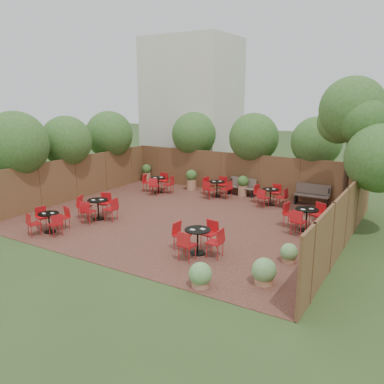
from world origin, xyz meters
The scene contains 13 objects.
ground centered at (0.00, 0.00, 0.00)m, with size 80.00×80.00×0.00m, color #354F23.
courtyard_paving centered at (0.00, 0.00, 0.01)m, with size 12.00×10.00×0.02m, color #391E17.
fence_back centered at (0.00, 5.00, 1.00)m, with size 12.00×0.08×2.00m, color brown.
fence_left centered at (-6.00, 0.00, 1.00)m, with size 0.08×10.00×2.00m, color brown.
fence_right centered at (6.00, 0.00, 1.00)m, with size 0.08×10.00×2.00m, color brown.
neighbour_building centered at (-4.50, 8.00, 4.00)m, with size 5.00×4.00×8.00m, color silver.
overhang_foliage centered at (-2.18, 2.47, 2.74)m, with size 15.84×10.81×2.72m.
courtyard_tree centered at (5.39, 3.00, 4.10)m, with size 2.62×2.52×5.47m.
park_bench_left centered at (0.39, 4.62, 0.46)m, with size 1.40×0.53×0.85m.
park_bench_right centered at (3.77, 4.63, 0.50)m, with size 1.51×0.52×0.93m.
bistro_tables centered at (0.01, 0.37, 0.47)m, with size 9.61×9.12×0.94m.
planters centered at (-0.48, 3.64, 0.56)m, with size 11.70×4.26×1.05m.
low_shrubs centered at (4.29, -3.62, 0.33)m, with size 2.01×3.26×0.70m.
Camera 1 is at (8.03, -12.70, 4.83)m, focal length 37.05 mm.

